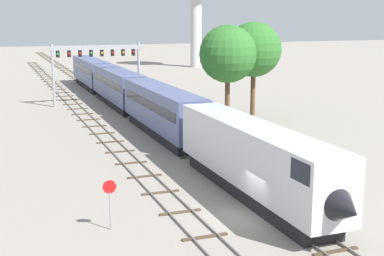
# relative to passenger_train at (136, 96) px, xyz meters

# --- Properties ---
(ground_plane) EXTENTS (400.00, 400.00, 0.00)m
(ground_plane) POSITION_rel_passenger_train_xyz_m (-2.00, -33.28, -2.60)
(ground_plane) COLOR gray
(track_main) EXTENTS (2.60, 200.00, 0.16)m
(track_main) POSITION_rel_passenger_train_xyz_m (0.00, 26.72, -2.54)
(track_main) COLOR slate
(track_main) RESTS_ON ground
(track_near) EXTENTS (2.60, 160.00, 0.16)m
(track_near) POSITION_rel_passenger_train_xyz_m (-5.50, 6.72, -2.54)
(track_near) COLOR slate
(track_near) RESTS_ON ground
(passenger_train) EXTENTS (3.04, 79.51, 4.80)m
(passenger_train) POSITION_rel_passenger_train_xyz_m (0.00, 0.00, 0.00)
(passenger_train) COLOR silver
(passenger_train) RESTS_ON ground
(signal_gantry) EXTENTS (12.10, 0.49, 8.21)m
(signal_gantry) POSITION_rel_passenger_train_xyz_m (-2.25, 11.58, 3.49)
(signal_gantry) COLOR #999BA0
(signal_gantry) RESTS_ON ground
(stop_sign) EXTENTS (0.76, 0.08, 2.88)m
(stop_sign) POSITION_rel_passenger_train_xyz_m (-10.00, -32.39, -0.73)
(stop_sign) COLOR gray
(stop_sign) RESTS_ON ground
(trackside_tree_left) EXTENTS (6.45, 6.45, 11.12)m
(trackside_tree_left) POSITION_rel_passenger_train_xyz_m (13.39, -3.44, 5.26)
(trackside_tree_left) COLOR brown
(trackside_tree_left) RESTS_ON ground
(trackside_tree_mid) EXTENTS (6.53, 6.53, 10.81)m
(trackside_tree_mid) POSITION_rel_passenger_train_xyz_m (9.56, -4.59, 4.91)
(trackside_tree_mid) COLOR brown
(trackside_tree_mid) RESTS_ON ground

